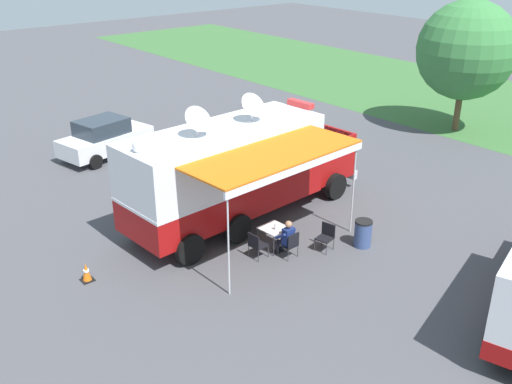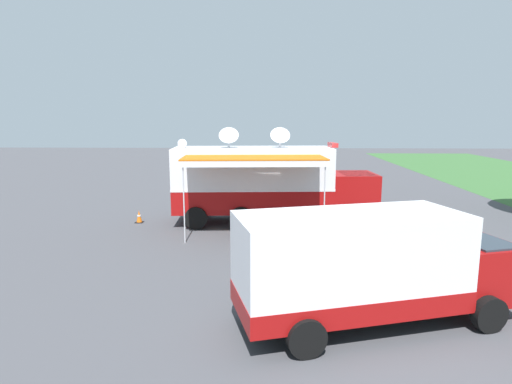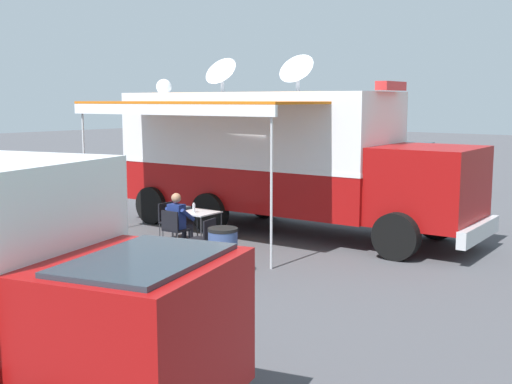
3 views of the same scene
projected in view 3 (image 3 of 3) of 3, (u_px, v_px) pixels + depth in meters
The scene contains 12 objects.
ground_plane at pixel (256, 227), 17.02m from camera, with size 100.00×100.00×0.00m, color #47474C.
lot_stripe at pixel (313, 216), 18.47m from camera, with size 0.12×4.80×0.01m, color silver.
command_truck at pixel (279, 154), 16.29m from camera, with size 5.32×9.62×4.53m.
folding_table at pixel (199, 214), 15.00m from camera, with size 0.85×0.85×0.73m.
water_bottle at pixel (194, 208), 14.91m from camera, with size 0.07×0.07×0.22m.
folding_chair_at_table at pixel (174, 226), 14.42m from camera, with size 0.51×0.51×0.87m.
folding_chair_beside_table at pixel (169, 218), 15.45m from camera, with size 0.51×0.51×0.87m.
folding_chair_spare_by_truck at pixel (205, 236), 13.39m from camera, with size 0.57×0.57×0.87m.
seated_responder at pixel (179, 219), 14.55m from camera, with size 0.68×0.58×1.25m.
trash_bin at pixel (223, 251), 12.26m from camera, with size 0.57×0.57×0.91m.
traffic_cone at pixel (117, 198), 20.04m from camera, with size 0.36×0.36×0.58m.
car_behind_truck at pixel (403, 166), 23.83m from camera, with size 2.61×4.47×1.76m.
Camera 3 is at (13.06, 10.44, 3.31)m, focal length 45.29 mm.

